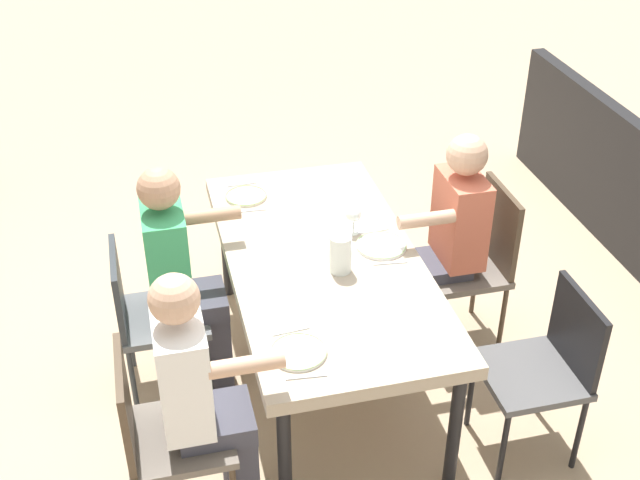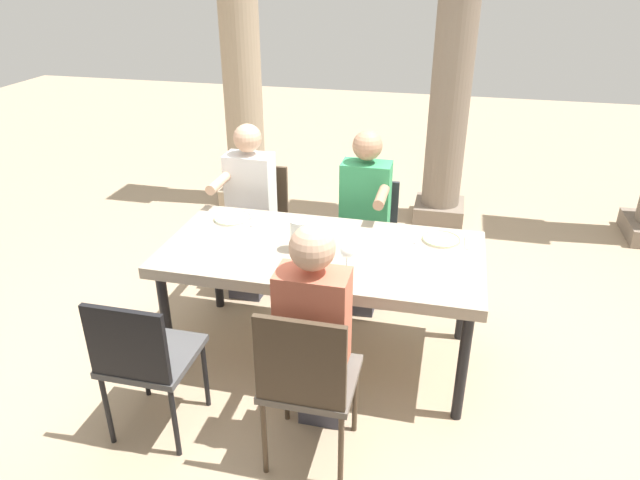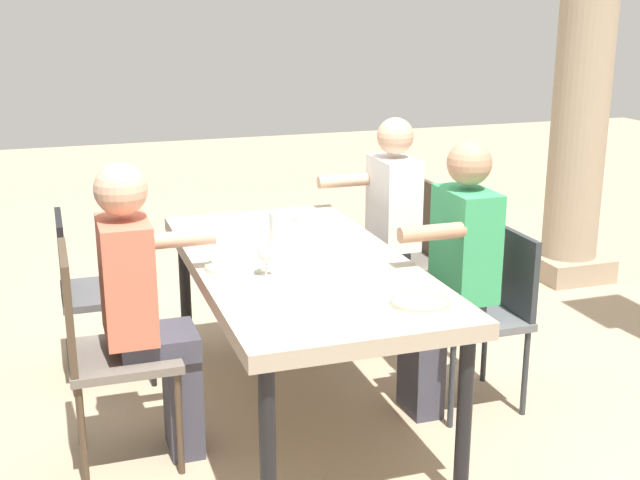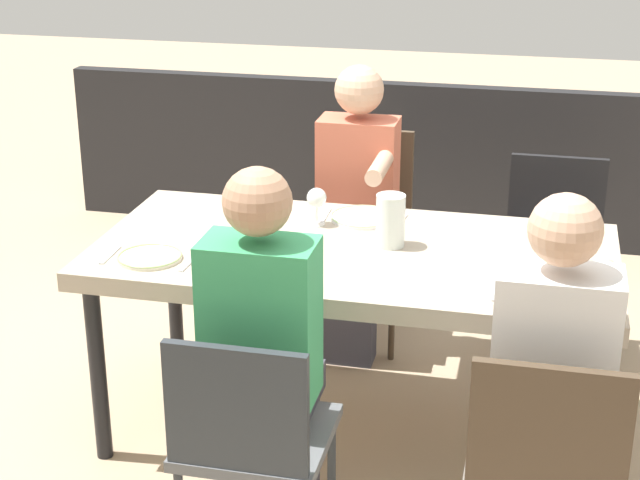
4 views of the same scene
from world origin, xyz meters
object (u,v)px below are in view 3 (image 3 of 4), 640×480
chair_west_south (90,284)px  stone_column_near (584,71)px  plate_2 (420,302)px  diner_guest_third (145,304)px  wine_glass_1 (266,253)px  diner_man_white (452,270)px  water_pitcher (281,235)px  dining_table (300,273)px  plate_0 (313,217)px  diner_woman_green (382,225)px  chair_mid_south (101,342)px  chair_mid_north (487,305)px  plate_1 (234,266)px  chair_west_north (412,250)px

chair_west_south → stone_column_near: (-0.63, 3.26, 0.92)m
chair_west_south → plate_2: bearing=39.5°
diner_guest_third → stone_column_near: 3.50m
chair_west_south → wine_glass_1: 1.19m
chair_west_south → diner_man_white: bearing=61.4°
plate_2 → water_pitcher: (-0.81, -0.32, 0.08)m
dining_table → plate_0: size_ratio=7.78×
dining_table → diner_woman_green: 1.00m
wine_glass_1 → plate_0: bearing=150.7°
chair_mid_south → diner_man_white: 1.58m
chair_mid_north → chair_mid_south: chair_mid_south is taller
wine_glass_1 → water_pitcher: water_pitcher is taller
chair_mid_south → plate_1: chair_mid_south is taller
chair_mid_north → diner_woman_green: (-0.86, -0.19, 0.18)m
dining_table → chair_west_north: chair_west_north is taller
dining_table → wine_glass_1: 0.32m
chair_west_south → chair_mid_south: bearing=-0.4°
diner_woman_green → plate_2: size_ratio=5.59×
dining_table → chair_west_north: (-0.72, 0.89, -0.19)m
stone_column_near → plate_0: stone_column_near is taller
diner_man_white → diner_guest_third: bearing=-90.2°
diner_man_white → diner_guest_third: 1.39m
chair_west_north → plate_1: (0.74, -1.19, 0.26)m
plate_1 → wine_glass_1: size_ratio=1.73×
chair_mid_south → water_pitcher: water_pitcher is taller
wine_glass_1 → chair_west_north: bearing=129.7°
plate_2 → chair_west_south: bearing=-140.5°
diner_man_white → plate_1: 1.00m
plate_1 → wine_glass_1: (0.16, 0.10, 0.10)m
chair_west_south → diner_man_white: size_ratio=0.68×
chair_mid_north → plate_0: bearing=-143.1°
chair_mid_north → chair_mid_south: (-0.00, -1.77, 0.05)m
chair_west_south → chair_mid_north: chair_west_south is taller
dining_table → chair_mid_north: size_ratio=2.23×
stone_column_near → plate_1: size_ratio=11.39×
diner_guest_third → plate_2: bearing=60.7°
chair_west_south → chair_mid_north: (0.85, 1.76, -0.02)m
chair_west_north → chair_west_south: (0.00, -1.77, -0.00)m
diner_woman_green → plate_2: bearing=-16.8°
chair_west_south → plate_1: size_ratio=3.41×
diner_woman_green → diner_guest_third: bearing=-58.7°
chair_west_north → diner_man_white: size_ratio=0.69×
dining_table → plate_2: plate_2 is taller
diner_woman_green → plate_1: bearing=-53.3°
chair_mid_north → chair_west_south: bearing=-115.8°
wine_glass_1 → plate_2: bearing=44.0°
plate_0 → water_pitcher: size_ratio=1.25×
dining_table → stone_column_near: bearing=119.6°
dining_table → plate_2: (0.68, 0.27, 0.07)m
dining_table → diner_man_white: size_ratio=1.47×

